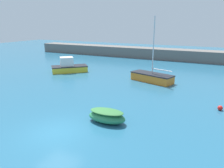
{
  "coord_description": "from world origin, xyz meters",
  "views": [
    {
      "loc": [
        8.84,
        -9.78,
        6.76
      ],
      "look_at": [
        -0.78,
        9.5,
        0.71
      ],
      "focal_mm": 35.0,
      "sensor_mm": 36.0,
      "label": 1
    }
  ],
  "objects_px": {
    "motorboat_grey_hull": "(69,67)",
    "sailboat_tall_mast": "(152,77)",
    "mooring_buoy_red": "(220,108)",
    "rowboat_with_red_cover": "(107,116)"
  },
  "relations": [
    {
      "from": "motorboat_grey_hull",
      "to": "sailboat_tall_mast",
      "type": "height_order",
      "value": "sailboat_tall_mast"
    },
    {
      "from": "motorboat_grey_hull",
      "to": "sailboat_tall_mast",
      "type": "bearing_deg",
      "value": -43.21
    },
    {
      "from": "rowboat_with_red_cover",
      "to": "mooring_buoy_red",
      "type": "xyz_separation_m",
      "value": [
        7.1,
        5.98,
        -0.27
      ]
    },
    {
      "from": "rowboat_with_red_cover",
      "to": "sailboat_tall_mast",
      "type": "height_order",
      "value": "sailboat_tall_mast"
    },
    {
      "from": "rowboat_with_red_cover",
      "to": "sailboat_tall_mast",
      "type": "bearing_deg",
      "value": -90.82
    },
    {
      "from": "motorboat_grey_hull",
      "to": "mooring_buoy_red",
      "type": "bearing_deg",
      "value": -60.97
    },
    {
      "from": "motorboat_grey_hull",
      "to": "mooring_buoy_red",
      "type": "relative_size",
      "value": 12.6
    },
    {
      "from": "motorboat_grey_hull",
      "to": "mooring_buoy_red",
      "type": "height_order",
      "value": "motorboat_grey_hull"
    },
    {
      "from": "rowboat_with_red_cover",
      "to": "mooring_buoy_red",
      "type": "height_order",
      "value": "rowboat_with_red_cover"
    },
    {
      "from": "motorboat_grey_hull",
      "to": "sailboat_tall_mast",
      "type": "xyz_separation_m",
      "value": [
        12.15,
        0.08,
        -0.19
      ]
    }
  ]
}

